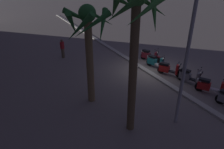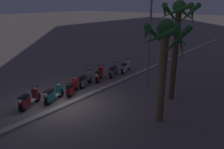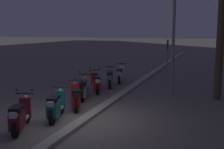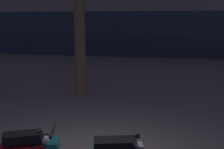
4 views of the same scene
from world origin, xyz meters
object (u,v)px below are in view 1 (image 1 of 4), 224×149
(scooter_red_lead_nearest, at_px, (209,86))
(pedestrian_by_palm_tree, at_px, (62,48))
(scooter_grey_gap_after_mid, at_px, (189,76))
(palm_tree_near_sign, at_px, (88,33))
(street_lamp, at_px, (191,31))
(scooter_teal_mid_centre, at_px, (155,62))
(palm_tree_mid_walkway, at_px, (135,28))
(scooter_maroon_tail_end, at_px, (149,56))
(scooter_red_second_in_line, at_px, (168,69))

(scooter_red_lead_nearest, bearing_deg, pedestrian_by_palm_tree, 32.08)
(scooter_grey_gap_after_mid, xyz_separation_m, palm_tree_near_sign, (0.83, 6.20, 3.21))
(palm_tree_near_sign, relative_size, street_lamp, 0.72)
(pedestrian_by_palm_tree, height_order, street_lamp, street_lamp)
(scooter_teal_mid_centre, bearing_deg, street_lamp, 150.95)
(palm_tree_near_sign, bearing_deg, scooter_grey_gap_after_mid, -97.63)
(street_lamp, bearing_deg, palm_tree_mid_walkway, 74.49)
(scooter_grey_gap_after_mid, xyz_separation_m, street_lamp, (-2.59, 3.44, 3.69))
(scooter_maroon_tail_end, relative_size, street_lamp, 0.25)
(pedestrian_by_palm_tree, bearing_deg, scooter_grey_gap_after_mid, -143.71)
(scooter_red_lead_nearest, height_order, scooter_grey_gap_after_mid, same)
(scooter_red_second_in_line, relative_size, street_lamp, 0.24)
(scooter_red_second_in_line, bearing_deg, palm_tree_mid_walkway, 124.19)
(scooter_red_lead_nearest, relative_size, palm_tree_mid_walkway, 0.28)
(scooter_red_lead_nearest, bearing_deg, scooter_teal_mid_centre, 5.37)
(scooter_maroon_tail_end, relative_size, palm_tree_mid_walkway, 0.30)
(scooter_maroon_tail_end, bearing_deg, palm_tree_mid_walkway, 138.40)
(scooter_teal_mid_centre, bearing_deg, palm_tree_mid_walkway, 133.93)
(scooter_teal_mid_centre, bearing_deg, scooter_grey_gap_after_mid, -172.81)
(scooter_red_lead_nearest, xyz_separation_m, street_lamp, (-1.12, 3.49, 3.70))
(scooter_maroon_tail_end, distance_m, palm_tree_near_sign, 7.82)
(scooter_teal_mid_centre, height_order, palm_tree_near_sign, palm_tree_near_sign)
(street_lamp, bearing_deg, scooter_red_second_in_line, -37.06)
(scooter_red_lead_nearest, xyz_separation_m, scooter_red_second_in_line, (2.95, 0.41, -0.00))
(scooter_teal_mid_centre, bearing_deg, scooter_maroon_tail_end, -17.80)
(palm_tree_near_sign, bearing_deg, scooter_red_lead_nearest, -110.18)
(scooter_teal_mid_centre, xyz_separation_m, palm_tree_mid_walkway, (-4.96, 5.14, 3.88))
(scooter_teal_mid_centre, xyz_separation_m, scooter_maroon_tail_end, (1.31, -0.42, -0.00))
(scooter_teal_mid_centre, xyz_separation_m, palm_tree_near_sign, (-2.11, 5.83, 3.20))
(scooter_red_lead_nearest, relative_size, street_lamp, 0.24)
(scooter_grey_gap_after_mid, bearing_deg, palm_tree_mid_walkway, 110.04)
(scooter_red_lead_nearest, xyz_separation_m, scooter_grey_gap_after_mid, (1.46, 0.04, 0.00))
(scooter_maroon_tail_end, relative_size, pedestrian_by_palm_tree, 1.11)
(scooter_red_lead_nearest, xyz_separation_m, palm_tree_mid_walkway, (-0.55, 5.56, 3.89))
(scooter_maroon_tail_end, distance_m, palm_tree_mid_walkway, 9.24)
(scooter_grey_gap_after_mid, relative_size, scooter_teal_mid_centre, 0.98)
(scooter_maroon_tail_end, height_order, palm_tree_mid_walkway, palm_tree_mid_walkway)
(street_lamp, bearing_deg, palm_tree_near_sign, 38.92)
(scooter_maroon_tail_end, bearing_deg, scooter_red_second_in_line, 171.43)
(scooter_maroon_tail_end, xyz_separation_m, pedestrian_by_palm_tree, (3.88, 6.03, 0.36))
(scooter_red_lead_nearest, bearing_deg, palm_tree_mid_walkway, 95.63)
(palm_tree_near_sign, height_order, pedestrian_by_palm_tree, palm_tree_near_sign)
(scooter_grey_gap_after_mid, xyz_separation_m, scooter_red_second_in_line, (1.49, 0.37, -0.01))
(scooter_red_second_in_line, bearing_deg, scooter_grey_gap_after_mid, -166.14)
(scooter_teal_mid_centre, distance_m, pedestrian_by_palm_tree, 7.65)
(scooter_red_second_in_line, xyz_separation_m, scooter_teal_mid_centre, (1.46, 0.00, 0.02))
(scooter_red_lead_nearest, relative_size, scooter_grey_gap_after_mid, 0.97)
(scooter_red_lead_nearest, bearing_deg, scooter_maroon_tail_end, -0.07)
(scooter_red_lead_nearest, height_order, palm_tree_mid_walkway, palm_tree_mid_walkway)
(palm_tree_mid_walkway, distance_m, pedestrian_by_palm_tree, 10.75)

